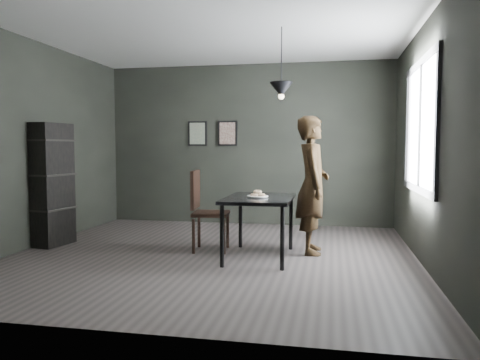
% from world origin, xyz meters
% --- Properties ---
extents(ground, '(5.00, 5.00, 0.00)m').
position_xyz_m(ground, '(0.00, 0.00, 0.00)').
color(ground, '#332E2C').
rests_on(ground, ground).
extents(back_wall, '(5.00, 0.10, 2.80)m').
position_xyz_m(back_wall, '(0.00, 2.50, 1.40)').
color(back_wall, black).
rests_on(back_wall, ground).
extents(ceiling, '(5.00, 5.00, 0.02)m').
position_xyz_m(ceiling, '(0.00, 0.00, 2.80)').
color(ceiling, silver).
rests_on(ceiling, ground).
extents(window_assembly, '(0.04, 1.96, 1.56)m').
position_xyz_m(window_assembly, '(2.47, 0.20, 1.60)').
color(window_assembly, white).
rests_on(window_assembly, ground).
extents(cafe_table, '(0.80, 1.20, 0.75)m').
position_xyz_m(cafe_table, '(0.60, 0.00, 0.67)').
color(cafe_table, black).
rests_on(cafe_table, ground).
extents(white_plate, '(0.23, 0.23, 0.01)m').
position_xyz_m(white_plate, '(0.59, -0.07, 0.76)').
color(white_plate, white).
rests_on(white_plate, cafe_table).
extents(donut_pile, '(0.18, 0.18, 0.08)m').
position_xyz_m(donut_pile, '(0.59, -0.07, 0.79)').
color(donut_pile, beige).
rests_on(donut_pile, white_plate).
extents(woman, '(0.48, 0.68, 1.75)m').
position_xyz_m(woman, '(1.22, 0.39, 0.88)').
color(woman, black).
rests_on(woman, ground).
extents(wood_chair, '(0.50, 0.50, 1.05)m').
position_xyz_m(wood_chair, '(-0.17, 0.25, 0.60)').
color(wood_chair, black).
rests_on(wood_chair, ground).
extents(shelf_unit, '(0.40, 0.60, 1.68)m').
position_xyz_m(shelf_unit, '(-2.32, 0.19, 0.84)').
color(shelf_unit, black).
rests_on(shelf_unit, ground).
extents(pendant_lamp, '(0.28, 0.28, 0.86)m').
position_xyz_m(pendant_lamp, '(0.85, 0.10, 2.05)').
color(pendant_lamp, black).
rests_on(pendant_lamp, ground).
extents(framed_print_left, '(0.34, 0.04, 0.44)m').
position_xyz_m(framed_print_left, '(-0.90, 2.47, 1.60)').
color(framed_print_left, black).
rests_on(framed_print_left, ground).
extents(framed_print_right, '(0.34, 0.04, 0.44)m').
position_xyz_m(framed_print_right, '(-0.35, 2.47, 1.60)').
color(framed_print_right, black).
rests_on(framed_print_right, ground).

